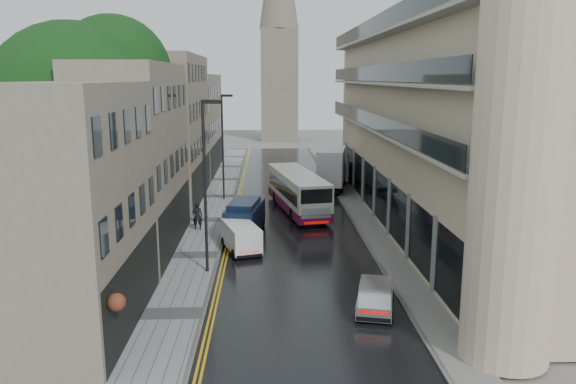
{
  "coord_description": "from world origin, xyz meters",
  "views": [
    {
      "loc": [
        -1.7,
        -12.37,
        10.29
      ],
      "look_at": [
        -0.52,
        18.0,
        4.07
      ],
      "focal_mm": 35.0,
      "sensor_mm": 36.0,
      "label": 1
    }
  ],
  "objects_px": {
    "tree_near": "(77,137)",
    "white_lorry": "(319,172)",
    "white_van": "(234,244)",
    "pedestrian": "(197,216)",
    "navy_van": "(226,222)",
    "silver_hatchback": "(358,305)",
    "lamp_post_far": "(223,148)",
    "tree_far": "(135,129)",
    "cream_bus": "(292,201)",
    "lamp_post_near": "(205,188)"
  },
  "relations": [
    {
      "from": "cream_bus",
      "to": "lamp_post_near",
      "type": "relative_size",
      "value": 1.22
    },
    {
      "from": "silver_hatchback",
      "to": "navy_van",
      "type": "bearing_deg",
      "value": 131.32
    },
    {
      "from": "white_lorry",
      "to": "silver_hatchback",
      "type": "distance_m",
      "value": 27.01
    },
    {
      "from": "white_lorry",
      "to": "silver_hatchback",
      "type": "height_order",
      "value": "white_lorry"
    },
    {
      "from": "navy_van",
      "to": "lamp_post_far",
      "type": "bearing_deg",
      "value": 104.23
    },
    {
      "from": "pedestrian",
      "to": "tree_near",
      "type": "bearing_deg",
      "value": 32.32
    },
    {
      "from": "white_lorry",
      "to": "navy_van",
      "type": "distance_m",
      "value": 16.54
    },
    {
      "from": "cream_bus",
      "to": "silver_hatchback",
      "type": "distance_m",
      "value": 17.24
    },
    {
      "from": "tree_near",
      "to": "lamp_post_near",
      "type": "distance_m",
      "value": 8.73
    },
    {
      "from": "pedestrian",
      "to": "lamp_post_far",
      "type": "distance_m",
      "value": 10.41
    },
    {
      "from": "pedestrian",
      "to": "cream_bus",
      "type": "bearing_deg",
      "value": -165.43
    },
    {
      "from": "silver_hatchback",
      "to": "navy_van",
      "type": "relative_size",
      "value": 0.73
    },
    {
      "from": "cream_bus",
      "to": "white_lorry",
      "type": "distance_m",
      "value": 10.29
    },
    {
      "from": "tree_far",
      "to": "white_van",
      "type": "bearing_deg",
      "value": -59.04
    },
    {
      "from": "tree_far",
      "to": "white_van",
      "type": "xyz_separation_m",
      "value": [
        8.6,
        -14.33,
        -5.34
      ]
    },
    {
      "from": "navy_van",
      "to": "silver_hatchback",
      "type": "bearing_deg",
      "value": -52.62
    },
    {
      "from": "tree_far",
      "to": "pedestrian",
      "type": "distance_m",
      "value": 11.28
    },
    {
      "from": "cream_bus",
      "to": "white_lorry",
      "type": "relative_size",
      "value": 1.46
    },
    {
      "from": "white_van",
      "to": "pedestrian",
      "type": "xyz_separation_m",
      "value": [
        -2.82,
        6.12,
        0.2
      ]
    },
    {
      "from": "silver_hatchback",
      "to": "lamp_post_far",
      "type": "bearing_deg",
      "value": 120.4
    },
    {
      "from": "tree_near",
      "to": "white_lorry",
      "type": "xyz_separation_m",
      "value": [
        15.5,
        17.12,
        -4.95
      ]
    },
    {
      "from": "tree_far",
      "to": "white_lorry",
      "type": "relative_size",
      "value": 1.65
    },
    {
      "from": "tree_near",
      "to": "lamp_post_near",
      "type": "height_order",
      "value": "tree_near"
    },
    {
      "from": "pedestrian",
      "to": "lamp_post_far",
      "type": "bearing_deg",
      "value": -102.16
    },
    {
      "from": "cream_bus",
      "to": "silver_hatchback",
      "type": "xyz_separation_m",
      "value": [
        2.03,
        -17.09,
        -0.85
      ]
    },
    {
      "from": "tree_far",
      "to": "lamp_post_near",
      "type": "distance_m",
      "value": 18.23
    },
    {
      "from": "silver_hatchback",
      "to": "pedestrian",
      "type": "distance_m",
      "value": 16.98
    },
    {
      "from": "silver_hatchback",
      "to": "navy_van",
      "type": "xyz_separation_m",
      "value": [
        -6.47,
        12.15,
        0.57
      ]
    },
    {
      "from": "lamp_post_near",
      "to": "lamp_post_far",
      "type": "distance_m",
      "value": 18.21
    },
    {
      "from": "tree_near",
      "to": "tree_far",
      "type": "xyz_separation_m",
      "value": [
        0.3,
        13.0,
        -0.72
      ]
    },
    {
      "from": "white_van",
      "to": "lamp_post_far",
      "type": "xyz_separation_m",
      "value": [
        -1.75,
        15.9,
        3.61
      ]
    },
    {
      "from": "tree_far",
      "to": "pedestrian",
      "type": "xyz_separation_m",
      "value": [
        5.78,
        -8.21,
        -5.15
      ]
    },
    {
      "from": "pedestrian",
      "to": "silver_hatchback",
      "type": "bearing_deg",
      "value": 114.49
    },
    {
      "from": "white_lorry",
      "to": "navy_van",
      "type": "relative_size",
      "value": 1.57
    },
    {
      "from": "tree_near",
      "to": "cream_bus",
      "type": "distance_m",
      "value": 15.54
    },
    {
      "from": "lamp_post_near",
      "to": "white_van",
      "type": "bearing_deg",
      "value": 74.42
    },
    {
      "from": "white_van",
      "to": "lamp_post_near",
      "type": "distance_m",
      "value": 4.59
    },
    {
      "from": "silver_hatchback",
      "to": "lamp_post_far",
      "type": "relative_size",
      "value": 0.4
    },
    {
      "from": "navy_van",
      "to": "lamp_post_near",
      "type": "bearing_deg",
      "value": -86.53
    },
    {
      "from": "tree_near",
      "to": "lamp_post_near",
      "type": "xyz_separation_m",
      "value": [
        7.59,
        -3.64,
        -2.31
      ]
    },
    {
      "from": "navy_van",
      "to": "lamp_post_far",
      "type": "distance_m",
      "value": 12.74
    },
    {
      "from": "navy_van",
      "to": "cream_bus",
      "type": "bearing_deg",
      "value": 57.4
    },
    {
      "from": "white_van",
      "to": "navy_van",
      "type": "relative_size",
      "value": 0.8
    },
    {
      "from": "cream_bus",
      "to": "pedestrian",
      "type": "relative_size",
      "value": 5.72
    },
    {
      "from": "white_van",
      "to": "navy_van",
      "type": "xyz_separation_m",
      "value": [
        -0.7,
        3.63,
        0.36
      ]
    },
    {
      "from": "white_lorry",
      "to": "white_van",
      "type": "bearing_deg",
      "value": -98.79
    },
    {
      "from": "tree_near",
      "to": "silver_hatchback",
      "type": "distance_m",
      "value": 18.75
    },
    {
      "from": "white_lorry",
      "to": "tree_near",
      "type": "bearing_deg",
      "value": -121.26
    },
    {
      "from": "white_van",
      "to": "pedestrian",
      "type": "bearing_deg",
      "value": 97.81
    },
    {
      "from": "silver_hatchback",
      "to": "tree_far",
      "type": "bearing_deg",
      "value": 135.45
    }
  ]
}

